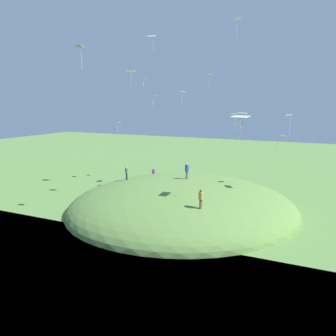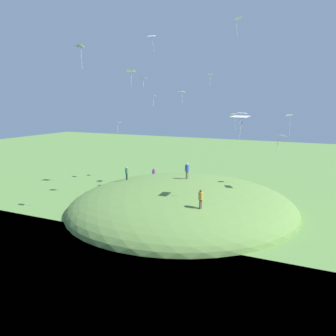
% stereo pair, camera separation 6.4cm
% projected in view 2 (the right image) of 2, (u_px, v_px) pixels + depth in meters
% --- Properties ---
extents(ground_plane, '(160.00, 160.00, 0.00)m').
position_uv_depth(ground_plane, '(149.00, 226.00, 34.11)').
color(ground_plane, '#618D43').
extents(grass_hill, '(25.41, 25.00, 6.53)m').
position_uv_depth(grass_hill, '(182.00, 209.00, 39.34)').
color(grass_hill, olive).
rests_on(grass_hill, ground_plane).
extents(person_near_shore, '(0.58, 0.58, 1.81)m').
position_uv_depth(person_near_shore, '(187.00, 169.00, 39.38)').
color(person_near_shore, brown).
rests_on(person_near_shore, grass_hill).
extents(person_walking_path, '(0.54, 0.54, 1.72)m').
position_uv_depth(person_walking_path, '(201.00, 197.00, 30.90)').
color(person_walking_path, brown).
rests_on(person_walking_path, grass_hill).
extents(person_with_child, '(0.48, 0.48, 1.56)m').
position_uv_depth(person_with_child, '(127.00, 172.00, 41.48)').
color(person_with_child, '#2B3643').
rests_on(person_with_child, grass_hill).
extents(person_watching_kites, '(0.64, 0.64, 1.59)m').
position_uv_depth(person_watching_kites, '(154.00, 172.00, 50.48)').
color(person_watching_kites, brown).
rests_on(person_watching_kites, grass_hill).
extents(kite_0, '(0.94, 1.19, 1.40)m').
position_uv_depth(kite_0, '(240.00, 118.00, 20.85)').
color(kite_0, white).
extents(kite_1, '(1.23, 0.92, 1.78)m').
position_uv_depth(kite_1, '(242.00, 114.00, 30.81)').
color(kite_1, white).
extents(kite_3, '(0.89, 0.81, 2.21)m').
position_uv_depth(kite_3, '(233.00, 116.00, 45.45)').
color(kite_3, silver).
extents(kite_4, '(0.78, 0.65, 1.71)m').
position_uv_depth(kite_4, '(155.00, 97.00, 52.09)').
color(kite_4, white).
extents(kite_5, '(0.92, 0.91, 2.23)m').
position_uv_depth(kite_5, '(288.00, 117.00, 36.01)').
color(kite_5, white).
extents(kite_6, '(0.65, 0.87, 1.47)m').
position_uv_depth(kite_6, '(209.00, 75.00, 43.90)').
color(kite_6, white).
extents(kite_7, '(0.94, 1.26, 2.07)m').
position_uv_depth(kite_7, '(131.00, 72.00, 47.19)').
color(kite_7, white).
extents(kite_8, '(0.76, 0.97, 1.07)m').
position_uv_depth(kite_8, '(142.00, 78.00, 41.68)').
color(kite_8, '#F2DFCF').
extents(kite_9, '(0.73, 0.87, 1.57)m').
position_uv_depth(kite_9, '(118.00, 123.00, 52.62)').
color(kite_9, white).
extents(kite_10, '(0.57, 0.78, 2.14)m').
position_uv_depth(kite_10, '(80.00, 48.00, 31.71)').
color(kite_10, white).
extents(kite_11, '(0.87, 1.04, 1.75)m').
position_uv_depth(kite_11, '(181.00, 92.00, 44.79)').
color(kite_11, white).
extents(kite_12, '(1.16, 1.08, 1.77)m').
position_uv_depth(kite_12, '(281.00, 136.00, 34.80)').
color(kite_12, '#F7DCCF').
extents(kite_14, '(0.62, 0.83, 1.53)m').
position_uv_depth(kite_14, '(151.00, 37.00, 33.47)').
color(kite_14, silver).
extents(kite_15, '(1.41, 1.25, 2.24)m').
position_uv_depth(kite_15, '(238.00, 19.00, 43.81)').
color(kite_15, silver).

